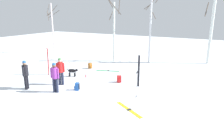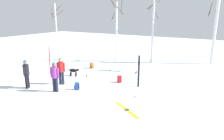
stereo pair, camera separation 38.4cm
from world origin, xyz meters
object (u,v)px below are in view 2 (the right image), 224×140
person_0 (26,72)px  water_bottle_1 (57,71)px  backpack_0 (119,79)px  birch_tree_1 (116,30)px  person_1 (61,69)px  birch_tree_0 (56,26)px  ski_pair_lying_1 (109,71)px  ski_poles_0 (136,84)px  birch_tree_3 (217,19)px  dog (74,71)px  water_bottle_0 (87,76)px  ski_pair_planted_1 (50,61)px  ski_pair_planted_0 (139,71)px  backpack_2 (77,86)px  birch_tree_2 (153,26)px  backpack_1 (92,66)px  ski_pair_lying_0 (127,110)px  person_2 (55,75)px

person_0 → water_bottle_1: (-0.87, 3.28, -0.85)m
backpack_0 → birch_tree_1: size_ratio=0.08×
person_1 → birch_tree_0: 11.47m
ski_pair_lying_1 → ski_poles_0: size_ratio=1.22×
person_1 → birch_tree_3: bearing=54.8°
ski_pair_lying_1 → birch_tree_1: birch_tree_1 is taller
person_1 → dog: person_1 is taller
person_1 → water_bottle_0: person_1 is taller
person_0 → ski_pair_planted_1: size_ratio=0.86×
dog → ski_poles_0: size_ratio=0.60×
ski_pair_planted_0 → backpack_2: bearing=-141.1°
person_1 → ski_pair_lying_1: 4.37m
birch_tree_2 → backpack_1: bearing=-128.9°
ski_pair_lying_0 → birch_tree_2: 10.42m
birch_tree_1 → birch_tree_0: bearing=177.1°
backpack_0 → water_bottle_0: backpack_0 is taller
ski_pair_lying_0 → birch_tree_0: bearing=145.7°
ski_poles_0 → birch_tree_2: bearing=104.5°
person_2 → ski_pair_planted_1: size_ratio=0.86×
water_bottle_1 → birch_tree_0: size_ratio=0.05×
person_2 → birch_tree_2: 10.08m
ski_pair_planted_0 → backpack_0: size_ratio=4.40×
person_1 → backpack_0: 3.73m
backpack_1 → birch_tree_3: birch_tree_3 is taller
backpack_0 → birch_tree_0: bearing=152.7°
person_1 → birch_tree_1: size_ratio=0.31×
birch_tree_2 → dog: bearing=-116.1°
dog → ski_pair_lying_0: 6.33m
ski_poles_0 → backpack_2: size_ratio=3.30×
person_0 → backpack_2: size_ratio=3.90×
person_2 → backpack_2: size_ratio=3.90×
backpack_1 → birch_tree_3: bearing=38.3°
ski_poles_0 → backpack_0: size_ratio=3.30×
ski_pair_planted_0 → backpack_0: ski_pair_planted_0 is taller
water_bottle_0 → backpack_0: bearing=4.0°
water_bottle_0 → birch_tree_1: 6.19m
person_0 → backpack_0: person_0 is taller
ski_pair_planted_1 → backpack_1: 3.43m
ski_pair_lying_0 → backpack_2: backpack_2 is taller
person_2 → backpack_2: (0.86, 0.83, -0.77)m
ski_pair_lying_0 → water_bottle_0: 5.63m
water_bottle_0 → birch_tree_1: size_ratio=0.04×
ski_pair_lying_1 → water_bottle_0: (-0.51, -2.18, 0.09)m
backpack_2 → birch_tree_2: 9.36m
water_bottle_0 → ski_pair_lying_1: bearing=76.8°
birch_tree_2 → ski_pair_planted_1: bearing=-124.9°
ski_pair_planted_0 → birch_tree_2: birch_tree_2 is taller
water_bottle_1 → water_bottle_0: bearing=5.2°
backpack_1 → backpack_2: same height
person_1 → backpack_0: bearing=36.1°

